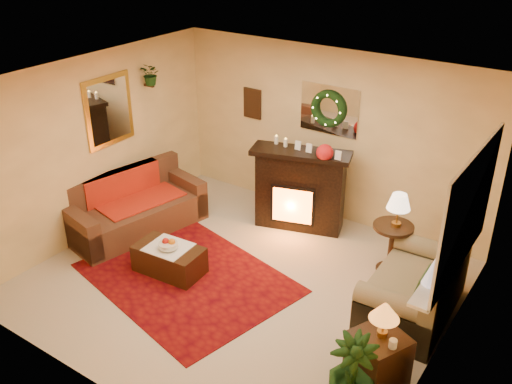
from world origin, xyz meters
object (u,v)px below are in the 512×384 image
Objects in this scene: coffee_table at (169,258)px; fireplace at (300,193)px; side_table_round at (391,249)px; loveseat at (414,283)px; sofa at (135,204)px; end_table_square at (377,362)px.

fireplace is at bearing 64.50° from coffee_table.
fireplace reaches higher than side_table_round.
loveseat reaches higher than side_table_round.
loveseat is 2.25× the size of side_table_round.
sofa is 2.94× the size of side_table_round.
fireplace is at bearing 134.31° from end_table_square.
fireplace reaches higher than loveseat.
end_table_square reaches higher than coffee_table.
sofa is 1.28m from coffee_table.
coffee_table is at bearing -163.17° from loveseat.
sofa is 2.42m from fireplace.
fireplace is at bearing 167.81° from side_table_round.
fireplace reaches higher than sofa.
coffee_table is (-2.37, -1.67, -0.12)m from side_table_round.
side_table_round is at bearing 30.02° from sofa.
sofa is at bearing 150.08° from coffee_table.
side_table_round is at bearing 108.89° from end_table_square.
sofa is 1.31× the size of loveseat.
coffee_table is (-3.04, 0.30, -0.06)m from end_table_square.
loveseat is 0.88m from side_table_round.
side_table_round is (3.51, 1.12, -0.10)m from sofa.
loveseat reaches higher than end_table_square.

